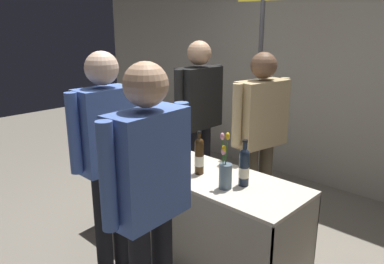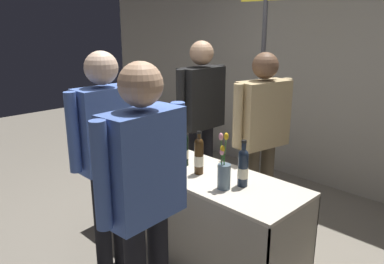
{
  "view_description": "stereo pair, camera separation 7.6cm",
  "coord_description": "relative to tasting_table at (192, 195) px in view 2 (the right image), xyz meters",
  "views": [
    {
      "loc": [
        1.93,
        -2.02,
        1.84
      ],
      "look_at": [
        0.0,
        0.0,
        1.03
      ],
      "focal_mm": 35.3,
      "sensor_mm": 36.0,
      "label": 1
    },
    {
      "loc": [
        1.98,
        -1.97,
        1.84
      ],
      "look_at": [
        0.0,
        0.0,
        1.03
      ],
      "focal_mm": 35.3,
      "sensor_mm": 36.0,
      "label": 2
    }
  ],
  "objects": [
    {
      "name": "taster_foreground_left",
      "position": [
        -0.25,
        -0.61,
        0.5
      ],
      "size": [
        0.23,
        0.56,
        1.67
      ],
      "rotation": [
        0.0,
        0.0,
        1.56
      ],
      "color": "black",
      "rests_on": "ground_plane"
    },
    {
      "name": "flower_vase",
      "position": [
        0.42,
        -0.11,
        0.35
      ],
      "size": [
        0.11,
        0.09,
        0.4
      ],
      "color": "slate",
      "rests_on": "tasting_table"
    },
    {
      "name": "back_partition",
      "position": [
        0.0,
        2.1,
        0.85
      ],
      "size": [
        7.71,
        0.12,
        2.71
      ],
      "primitive_type": "cube",
      "color": "#9E998E",
      "rests_on": "ground_plane"
    },
    {
      "name": "vendor_presenter",
      "position": [
        0.17,
        0.68,
        0.47
      ],
      "size": [
        0.3,
        0.64,
        1.62
      ],
      "rotation": [
        0.0,
        0.0,
        -1.76
      ],
      "color": "#4C4233",
      "rests_on": "ground_plane"
    },
    {
      "name": "featured_wine_bottle",
      "position": [
        0.49,
        0.02,
        0.37
      ],
      "size": [
        0.07,
        0.07,
        0.34
      ],
      "color": "#192333",
      "rests_on": "tasting_table"
    },
    {
      "name": "ground_plane",
      "position": [
        0.0,
        0.0,
        -0.5
      ],
      "size": [
        12.0,
        12.0,
        0.0
      ],
      "primitive_type": "plane",
      "color": "gray"
    },
    {
      "name": "wine_glass_near_vendor",
      "position": [
        -0.37,
        -0.04,
        0.34
      ],
      "size": [
        0.08,
        0.08,
        0.15
      ],
      "color": "silver",
      "rests_on": "tasting_table"
    },
    {
      "name": "taster_foreground_right",
      "position": [
        0.5,
        -0.85,
        0.5
      ],
      "size": [
        0.24,
        0.61,
        1.67
      ],
      "rotation": [
        0.0,
        0.0,
        1.65
      ],
      "color": "black",
      "rests_on": "ground_plane"
    },
    {
      "name": "tasting_table",
      "position": [
        0.0,
        0.0,
        0.0
      ],
      "size": [
        1.88,
        0.6,
        0.73
      ],
      "color": "beige",
      "rests_on": "ground_plane"
    },
    {
      "name": "display_bottle_1",
      "position": [
        -0.55,
        0.07,
        0.37
      ],
      "size": [
        0.08,
        0.08,
        0.31
      ],
      "color": "black",
      "rests_on": "tasting_table"
    },
    {
      "name": "booth_signpost",
      "position": [
        -0.09,
        1.03,
        0.91
      ],
      "size": [
        0.55,
        0.04,
        2.26
      ],
      "color": "#47474C",
      "rests_on": "ground_plane"
    },
    {
      "name": "display_bottle_3",
      "position": [
        -0.09,
        0.01,
        0.37
      ],
      "size": [
        0.07,
        0.07,
        0.32
      ],
      "color": "black",
      "rests_on": "tasting_table"
    },
    {
      "name": "wine_glass_near_taster",
      "position": [
        -0.2,
        0.07,
        0.32
      ],
      "size": [
        0.07,
        0.07,
        0.12
      ],
      "color": "silver",
      "rests_on": "tasting_table"
    },
    {
      "name": "wine_glass_mid",
      "position": [
        -0.17,
        -0.19,
        0.32
      ],
      "size": [
        0.07,
        0.07,
        0.12
      ],
      "color": "silver",
      "rests_on": "tasting_table"
    },
    {
      "name": "display_bottle_2",
      "position": [
        0.11,
        -0.04,
        0.38
      ],
      "size": [
        0.07,
        0.07,
        0.34
      ],
      "color": "#38230F",
      "rests_on": "tasting_table"
    },
    {
      "name": "brochure_stand",
      "position": [
        -0.75,
        0.02,
        0.3
      ],
      "size": [
        0.11,
        0.14,
        0.13
      ],
      "primitive_type": "cube",
      "rotation": [
        -0.03,
        0.0,
        2.2
      ],
      "color": "silver",
      "rests_on": "tasting_table"
    },
    {
      "name": "vendor_assistant",
      "position": [
        -0.53,
        0.66,
        0.52
      ],
      "size": [
        0.23,
        0.64,
        1.69
      ],
      "rotation": [
        0.0,
        0.0,
        -1.57
      ],
      "color": "black",
      "rests_on": "ground_plane"
    },
    {
      "name": "display_bottle_0",
      "position": [
        -0.48,
        -0.1,
        0.38
      ],
      "size": [
        0.07,
        0.07,
        0.33
      ],
      "color": "#38230F",
      "rests_on": "tasting_table"
    }
  ]
}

